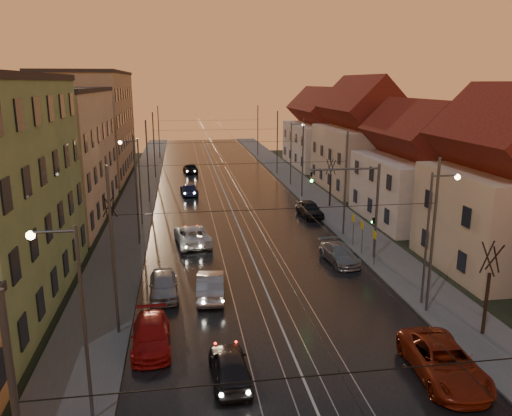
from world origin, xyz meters
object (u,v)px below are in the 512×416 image
street_lamp_2 (136,173)px  parked_right_1 (339,254)px  driving_car_4 (190,168)px  parked_right_0 (444,362)px  street_lamp_1 (433,226)px  driving_car_2 (192,235)px  street_lamp_3 (293,147)px  driving_car_1 (211,285)px  street_lamp_0 (74,307)px  parked_right_2 (309,209)px  driving_car_0 (230,366)px  parked_left_3 (163,285)px  driving_car_3 (189,189)px  parked_left_2 (151,335)px  traffic_light_mast (364,200)px

street_lamp_2 → parked_right_1: size_ratio=1.74×
driving_car_4 → parked_right_0: parked_right_0 is taller
street_lamp_1 → driving_car_2: (-13.45, 13.66, -4.12)m
parked_right_0 → street_lamp_3: bearing=89.9°
street_lamp_2 → driving_car_1: (5.59, -16.93, -4.12)m
street_lamp_0 → parked_right_1: bearing=45.8°
parked_right_1 → parked_right_2: 12.93m
street_lamp_2 → driving_car_2: size_ratio=1.45×
driving_car_0 → parked_left_3: parked_left_3 is taller
street_lamp_1 → street_lamp_3: (0.00, 36.00, 0.00)m
driving_car_1 → parked_right_0: 14.15m
street_lamp_0 → street_lamp_1: (18.21, 8.00, 0.00)m
street_lamp_3 → parked_left_3: 36.13m
driving_car_1 → street_lamp_3: bearing=-106.6°
street_lamp_3 → driving_car_3: 14.43m
street_lamp_3 → parked_left_2: (-15.93, -38.56, -4.21)m
driving_car_4 → parked_left_3: driving_car_4 is taller
street_lamp_0 → parked_right_2: bearing=60.2°
street_lamp_3 → driving_car_1: (-12.62, -32.93, -4.12)m
traffic_light_mast → street_lamp_1: bearing=-82.1°
street_lamp_2 → parked_left_3: bearing=-80.6°
parked_right_0 → parked_right_1: size_ratio=1.22×
traffic_light_mast → parked_right_1: bearing=-171.9°
traffic_light_mast → street_lamp_0: bearing=-136.9°
driving_car_0 → parked_left_3: 10.13m
parked_left_3 → parked_right_2: parked_right_2 is taller
street_lamp_1 → street_lamp_3: 36.00m
driving_car_1 → parked_right_1: (9.74, 4.68, -0.10)m
driving_car_0 → parked_right_2: bearing=-113.6°
street_lamp_1 → driving_car_2: size_ratio=1.45×
street_lamp_3 → parked_right_2: size_ratio=1.75×
street_lamp_0 → traffic_light_mast: bearing=43.1°
street_lamp_1 → parked_right_0: street_lamp_1 is taller
parked_right_2 → driving_car_2: bearing=-153.2°
street_lamp_1 → parked_right_1: bearing=110.4°
street_lamp_0 → driving_car_1: street_lamp_0 is taller
driving_car_0 → parked_right_2: (10.55, 26.63, 0.08)m
street_lamp_3 → traffic_light_mast: bearing=-92.3°
driving_car_1 → driving_car_2: 10.62m
traffic_light_mast → driving_car_4: 40.71m
street_lamp_1 → traffic_light_mast: (-1.11, 8.00, -0.29)m
street_lamp_1 → parked_right_2: bearing=95.0°
parked_left_3 → traffic_light_mast: bearing=14.3°
street_lamp_0 → traffic_light_mast: (17.10, 16.00, -0.29)m
traffic_light_mast → driving_car_1: 13.09m
street_lamp_2 → driving_car_2: 8.94m
driving_car_0 → driving_car_3: driving_car_0 is taller
street_lamp_1 → street_lamp_3: size_ratio=1.00×
driving_car_1 → parked_left_2: size_ratio=1.01×
driving_car_3 → parked_right_0: parked_right_0 is taller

